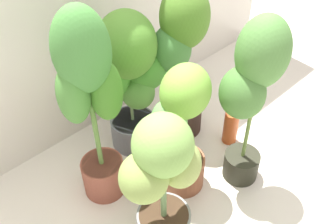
% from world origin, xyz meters
% --- Properties ---
extents(ground_plane, '(8.00, 8.00, 0.00)m').
position_xyz_m(ground_plane, '(0.00, 0.00, 0.00)').
color(ground_plane, silver).
rests_on(ground_plane, ground).
extents(potted_plant_front_left, '(0.42, 0.29, 0.77)m').
position_xyz_m(potted_plant_front_left, '(-0.26, -0.05, 0.43)').
color(potted_plant_front_left, gray).
rests_on(potted_plant_front_left, ground).
extents(potted_plant_back_right, '(0.35, 0.29, 0.94)m').
position_xyz_m(potted_plant_back_right, '(0.33, 0.43, 0.54)').
color(potted_plant_back_right, '#31221C').
rests_on(potted_plant_back_right, ground).
extents(potted_plant_center, '(0.31, 0.25, 0.76)m').
position_xyz_m(potted_plant_center, '(0.03, 0.13, 0.42)').
color(potted_plant_center, brown).
rests_on(potted_plant_center, ground).
extents(potted_plant_back_center, '(0.43, 0.40, 0.85)m').
position_xyz_m(potted_plant_back_center, '(0.07, 0.54, 0.50)').
color(potted_plant_back_center, slate).
rests_on(potted_plant_back_center, ground).
extents(potted_plant_front_right, '(0.31, 0.26, 0.96)m').
position_xyz_m(potted_plant_front_right, '(0.29, -0.06, 0.62)').
color(potted_plant_front_right, '#2A2A1E').
rests_on(potted_plant_front_right, ground).
extents(potted_plant_back_left, '(0.34, 0.28, 1.05)m').
position_xyz_m(potted_plant_back_left, '(-0.28, 0.38, 0.61)').
color(potted_plant_back_left, brown).
rests_on(potted_plant_back_left, ground).
extents(nutrient_bottle, '(0.09, 0.09, 0.24)m').
position_xyz_m(nutrient_bottle, '(0.48, 0.15, 0.11)').
color(nutrient_bottle, '#BF4F22').
rests_on(nutrient_bottle, ground).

